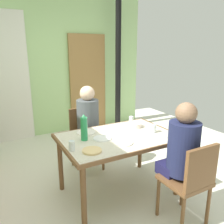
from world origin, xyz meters
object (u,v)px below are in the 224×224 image
Objects in this scene: person_far_diner at (88,118)px; water_bottle_green_near at (84,128)px; chair_near_diner at (190,180)px; dining_table at (118,142)px; person_near_diner at (182,147)px; serving_bowl_center at (135,125)px; chair_far_diner at (85,134)px.

person_far_diner reaches higher than water_bottle_green_near.
person_far_diner reaches higher than chair_near_diner.
dining_table is 1.71× the size of person_far_diner.
water_bottle_green_near is (-0.71, 0.87, 0.37)m from chair_near_diner.
chair_near_diner is at bearing -90.00° from person_near_diner.
serving_bowl_center is (0.73, 0.10, -0.11)m from water_bottle_green_near.
chair_far_diner reaches higher than dining_table.
water_bottle_green_near is at bearing 133.98° from person_near_diner.
serving_bowl_center is (0.44, -0.63, 0.25)m from chair_far_diner.
person_far_diner is 0.66m from serving_bowl_center.
water_bottle_green_near is at bearing -172.41° from serving_bowl_center.
chair_near_diner is 1.00m from serving_bowl_center.
dining_table is at bearing 96.46° from chair_far_diner.
person_near_diner reaches higher than water_bottle_green_near.
serving_bowl_center reaches higher than dining_table.
person_near_diner is 0.84m from serving_bowl_center.
person_near_diner reaches higher than chair_far_diner.
chair_near_diner is 1.00× the size of chair_far_diner.
water_bottle_green_near reaches higher than chair_far_diner.
chair_far_diner is 0.81m from serving_bowl_center.
water_bottle_green_near is (-0.30, -0.59, 0.08)m from person_far_diner.
water_bottle_green_near is (-0.39, 0.07, 0.21)m from dining_table.
chair_near_diner is at bearing 104.58° from chair_far_diner.
person_near_diner is (-0.00, 0.14, 0.28)m from chair_near_diner.
water_bottle_green_near is (-0.71, 0.74, 0.08)m from person_near_diner.
water_bottle_green_near reaches higher than chair_near_diner.
person_far_diner is at bearing 107.41° from person_near_diner.
chair_far_diner reaches higher than serving_bowl_center.
chair_near_diner is 1.13× the size of person_near_diner.
dining_table is at bearing 116.14° from person_near_diner.
water_bottle_green_near is 0.75m from serving_bowl_center.
dining_table is 0.82m from chair_far_diner.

